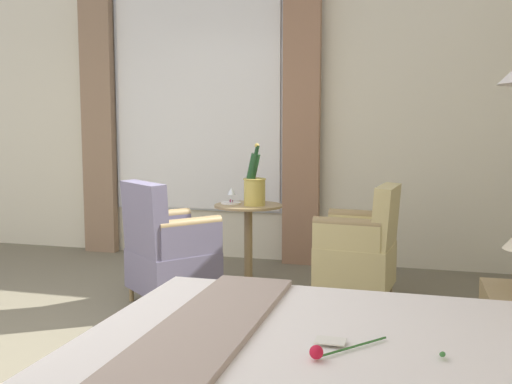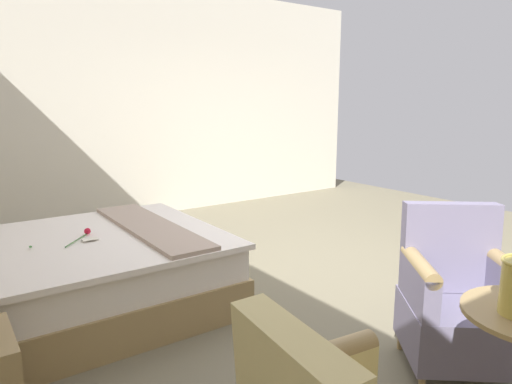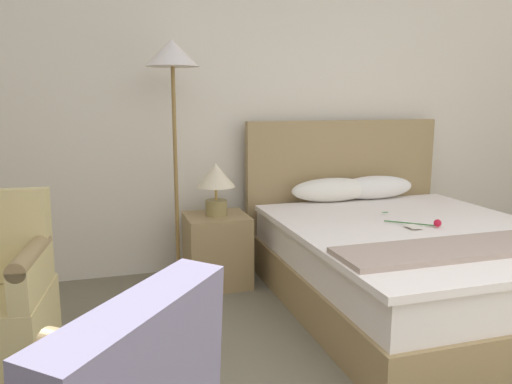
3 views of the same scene
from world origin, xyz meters
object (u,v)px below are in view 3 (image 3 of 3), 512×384
(nightstand, at_px, (217,250))
(bedside_lamp, at_px, (216,181))
(bed, at_px, (406,257))
(floor_lamp_brass, at_px, (173,80))

(nightstand, bearing_deg, bedside_lamp, 180.00)
(nightstand, bearing_deg, bed, -31.62)
(bed, height_order, bedside_lamp, bed)
(bed, height_order, nightstand, bed)
(bed, xyz_separation_m, nightstand, (-1.14, 0.70, -0.05))
(bed, distance_m, nightstand, 1.34)
(nightstand, relative_size, floor_lamp_brass, 0.30)
(nightstand, xyz_separation_m, bedside_lamp, (-0.00, 0.00, 0.52))
(bedside_lamp, height_order, floor_lamp_brass, floor_lamp_brass)
(floor_lamp_brass, bearing_deg, nightstand, -3.06)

